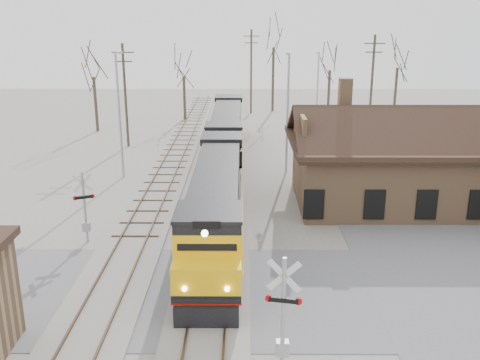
# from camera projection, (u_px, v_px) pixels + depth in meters

# --- Properties ---
(ground) EXTENTS (140.00, 140.00, 0.00)m
(ground) POSITION_uv_depth(u_px,v_px,m) (211.00, 293.00, 23.55)
(ground) COLOR #9B968C
(ground) RESTS_ON ground
(road) EXTENTS (60.00, 9.00, 0.03)m
(road) POSITION_uv_depth(u_px,v_px,m) (211.00, 292.00, 23.55)
(road) COLOR slate
(road) RESTS_ON ground
(track_main) EXTENTS (3.40, 90.00, 0.24)m
(track_main) POSITION_uv_depth(u_px,v_px,m) (223.00, 187.00, 37.88)
(track_main) COLOR #9B968C
(track_main) RESTS_ON ground
(track_siding) EXTENTS (3.40, 90.00, 0.24)m
(track_siding) POSITION_uv_depth(u_px,v_px,m) (160.00, 187.00, 37.90)
(track_siding) COLOR #9B968C
(track_siding) RESTS_ON ground
(depot) EXTENTS (15.20, 9.31, 7.90)m
(depot) POSITION_uv_depth(u_px,v_px,m) (407.00, 167.00, 34.27)
(depot) COLOR #9A7350
(depot) RESTS_ON ground
(locomotive_lead) EXTENTS (2.74, 18.36, 4.07)m
(locomotive_lead) POSITION_uv_depth(u_px,v_px,m) (216.00, 204.00, 28.38)
(locomotive_lead) COLOR black
(locomotive_lead) RESTS_ON ground
(locomotive_trailing) EXTENTS (2.74, 18.36, 3.85)m
(locomotive_trailing) POSITION_uv_depth(u_px,v_px,m) (227.00, 132.00, 46.20)
(locomotive_trailing) COLOR black
(locomotive_trailing) RESTS_ON ground
(crossbuck_near) EXTENTS (1.22, 0.34, 4.30)m
(crossbuck_near) POSITION_uv_depth(u_px,v_px,m) (283.00, 321.00, 17.67)
(crossbuck_near) COLOR #A5A8AD
(crossbuck_near) RESTS_ON ground
(crossbuck_far) EXTENTS (1.07, 0.50, 3.94)m
(crossbuck_far) POSITION_uv_depth(u_px,v_px,m) (85.00, 210.00, 28.33)
(crossbuck_far) COLOR #A5A8AD
(crossbuck_far) RESTS_ON ground
(streetlight_a) EXTENTS (0.25, 2.04, 9.32)m
(streetlight_a) POSITION_uv_depth(u_px,v_px,m) (119.00, 109.00, 39.20)
(streetlight_a) COLOR #A5A8AD
(streetlight_a) RESTS_ON ground
(streetlight_b) EXTENTS (0.25, 2.04, 9.15)m
(streetlight_b) POSITION_uv_depth(u_px,v_px,m) (288.00, 106.00, 40.72)
(streetlight_b) COLOR #A5A8AD
(streetlight_b) RESTS_ON ground
(streetlight_c) EXTENTS (0.25, 2.04, 8.12)m
(streetlight_c) POSITION_uv_depth(u_px,v_px,m) (317.00, 85.00, 58.04)
(streetlight_c) COLOR #A5A8AD
(streetlight_c) RESTS_ON ground
(utility_pole_a) EXTENTS (2.00, 0.24, 9.43)m
(utility_pole_a) POSITION_uv_depth(u_px,v_px,m) (125.00, 94.00, 48.81)
(utility_pole_a) COLOR #382D23
(utility_pole_a) RESTS_ON ground
(utility_pole_b) EXTENTS (2.00, 0.24, 10.24)m
(utility_pole_b) POSITION_uv_depth(u_px,v_px,m) (251.00, 70.00, 66.11)
(utility_pole_b) COLOR #382D23
(utility_pole_b) RESTS_ON ground
(utility_pole_c) EXTENTS (2.00, 0.24, 10.08)m
(utility_pole_c) POSITION_uv_depth(u_px,v_px,m) (372.00, 86.00, 51.27)
(utility_pole_c) COLOR #382D23
(utility_pole_c) RESTS_ON ground
(tree_a) EXTENTS (3.81, 3.81, 9.33)m
(tree_a) POSITION_uv_depth(u_px,v_px,m) (93.00, 68.00, 55.07)
(tree_a) COLOR #382D23
(tree_a) RESTS_ON ground
(tree_b) EXTENTS (3.43, 3.43, 8.40)m
(tree_b) POSITION_uv_depth(u_px,v_px,m) (184.00, 69.00, 61.04)
(tree_b) COLOR #382D23
(tree_b) RESTS_ON ground
(tree_c) EXTENTS (5.35, 5.35, 13.11)m
(tree_c) POSITION_uv_depth(u_px,v_px,m) (274.00, 36.00, 66.45)
(tree_c) COLOR #382D23
(tree_c) RESTS_ON ground
(tree_d) EXTENTS (3.75, 3.75, 9.18)m
(tree_d) POSITION_uv_depth(u_px,v_px,m) (330.00, 62.00, 62.99)
(tree_d) COLOR #382D23
(tree_d) RESTS_ON ground
(tree_e) EXTENTS (4.13, 4.13, 10.12)m
(tree_e) POSITION_uv_depth(u_px,v_px,m) (398.00, 59.00, 59.87)
(tree_e) COLOR #382D23
(tree_e) RESTS_ON ground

